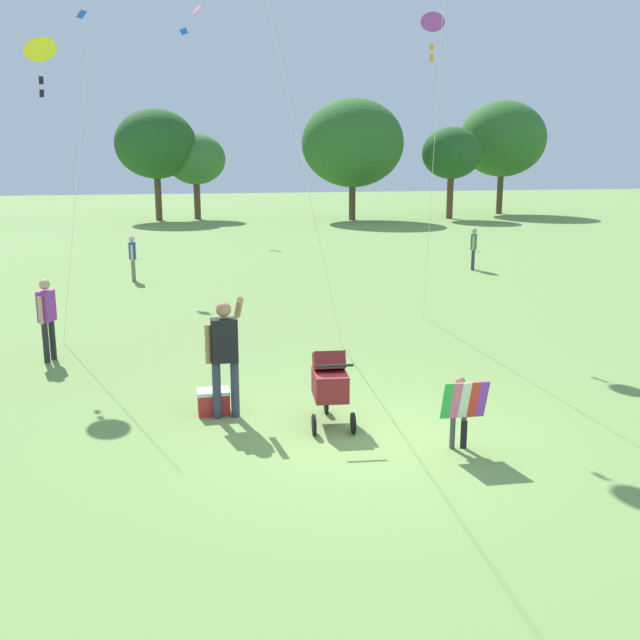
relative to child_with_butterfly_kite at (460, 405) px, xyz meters
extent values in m
plane|color=#75994C|center=(-1.07, 0.66, -0.58)|extent=(120.00, 120.00, 0.00)
cylinder|color=brown|center=(-3.68, 33.54, 0.60)|extent=(0.36, 0.36, 2.36)
ellipsoid|color=#235623|center=(-3.68, 33.54, 3.53)|extent=(4.36, 3.93, 3.71)
cylinder|color=brown|center=(-1.57, 33.88, 0.42)|extent=(0.36, 0.36, 1.99)
ellipsoid|color=#387033|center=(-1.57, 33.88, 2.72)|extent=(3.27, 2.95, 2.78)
cylinder|color=brown|center=(6.78, 31.56, 0.39)|extent=(0.36, 0.36, 1.92)
ellipsoid|color=#2D6628|center=(6.78, 31.56, 3.58)|extent=(5.57, 5.01, 4.74)
cylinder|color=brown|center=(12.39, 31.28, 0.57)|extent=(0.36, 0.36, 2.29)
ellipsoid|color=#235623|center=(12.39, 31.28, 3.04)|extent=(3.34, 3.00, 2.84)
cylinder|color=brown|center=(16.62, 33.82, 0.60)|extent=(0.36, 0.36, 2.35)
ellipsoid|color=#2D6628|center=(16.62, 33.82, 3.87)|extent=(5.24, 4.71, 4.45)
cylinder|color=#4C4C51|center=(0.07, 0.04, -0.35)|extent=(0.07, 0.07, 0.46)
cylinder|color=#4C4C51|center=(-0.07, 0.05, -0.35)|extent=(0.07, 0.07, 0.46)
cube|color=silver|center=(0.00, 0.04, 0.05)|extent=(0.21, 0.13, 0.34)
cylinder|color=#A37556|center=(0.13, 0.04, 0.03)|extent=(0.05, 0.05, 0.31)
cylinder|color=#A37556|center=(-0.12, 0.05, 0.03)|extent=(0.05, 0.05, 0.31)
sphere|color=#A37556|center=(0.00, 0.04, 0.30)|extent=(0.12, 0.12, 0.12)
cube|color=purple|center=(0.22, -0.15, 0.11)|extent=(0.12, 0.18, 0.50)
cube|color=red|center=(0.11, -0.14, 0.11)|extent=(0.12, 0.18, 0.50)
cube|color=white|center=(-0.01, -0.14, 0.11)|extent=(0.12, 0.18, 0.50)
cube|color=pink|center=(-0.12, -0.13, 0.11)|extent=(0.12, 0.18, 0.50)
cube|color=green|center=(-0.23, -0.13, 0.11)|extent=(0.12, 0.18, 0.50)
cube|color=black|center=(-0.01, -0.16, -0.33)|extent=(0.08, 0.02, 0.36)
cylinder|color=#33384C|center=(-2.87, 1.75, -0.17)|extent=(0.12, 0.12, 0.81)
cylinder|color=#33384C|center=(-2.61, 1.75, -0.17)|extent=(0.12, 0.12, 0.81)
cube|color=black|center=(-2.74, 1.75, 0.54)|extent=(0.36, 0.22, 0.61)
cylinder|color=#A37556|center=(-2.96, 1.74, 0.50)|extent=(0.09, 0.09, 0.54)
cylinder|color=#A37556|center=(-2.52, 1.88, 0.96)|extent=(0.09, 0.49, 0.38)
sphere|color=#A37556|center=(-2.74, 1.75, 0.97)|extent=(0.21, 0.21, 0.21)
cylinder|color=black|center=(-1.34, 1.62, -0.44)|extent=(0.07, 0.28, 0.28)
cylinder|color=black|center=(-1.67, 0.84, -0.44)|extent=(0.07, 0.28, 0.28)
cylinder|color=black|center=(-1.16, 0.79, -0.44)|extent=(0.07, 0.28, 0.28)
cube|color=maroon|center=(-1.38, 1.20, -0.02)|extent=(0.50, 0.68, 0.36)
cube|color=maroon|center=(-1.37, 1.32, 0.28)|extent=(0.45, 0.45, 0.35)
cylinder|color=black|center=(-1.42, 0.74, 0.38)|extent=(0.49, 0.08, 0.04)
cylinder|color=silver|center=(-1.36, 3.53, 3.16)|extent=(2.27, 3.28, 7.48)
cone|color=yellow|center=(-5.49, 6.49, 4.85)|extent=(0.73, 0.68, 0.41)
cube|color=black|center=(-5.51, 6.47, 4.31)|extent=(0.08, 0.06, 0.14)
cube|color=black|center=(-5.52, 6.53, 4.09)|extent=(0.09, 0.08, 0.14)
cylinder|color=silver|center=(-5.01, 5.60, 2.06)|extent=(0.97, 1.80, 5.27)
cone|color=purple|center=(2.16, 7.26, 5.69)|extent=(0.63, 0.58, 0.37)
cube|color=#F4A319|center=(2.17, 7.31, 5.20)|extent=(0.08, 0.05, 0.14)
cube|color=#F4A319|center=(2.17, 7.29, 4.98)|extent=(0.08, 0.05, 0.14)
cylinder|color=silver|center=(1.56, 5.40, 2.49)|extent=(1.21, 3.73, 6.14)
cube|color=blue|center=(-6.47, 26.52, 8.78)|extent=(0.48, 0.32, 0.43)
cube|color=pink|center=(-1.52, 28.33, 9.47)|extent=(0.36, 0.53, 0.52)
cube|color=blue|center=(-2.15, 28.26, 8.50)|extent=(0.39, 0.29, 0.40)
cylinder|color=#7F705B|center=(-4.38, 13.65, -0.25)|extent=(0.09, 0.09, 0.65)
cylinder|color=#7F705B|center=(-4.39, 13.45, -0.25)|extent=(0.09, 0.09, 0.65)
cube|color=#284CA8|center=(-4.39, 13.55, 0.31)|extent=(0.19, 0.29, 0.48)
cylinder|color=beige|center=(-4.38, 13.73, 0.28)|extent=(0.07, 0.07, 0.43)
cylinder|color=beige|center=(-4.40, 13.38, 0.28)|extent=(0.07, 0.07, 0.43)
sphere|color=beige|center=(-4.39, 13.55, 0.65)|extent=(0.17, 0.17, 0.17)
cylinder|color=#232328|center=(-5.60, 5.17, -0.21)|extent=(0.11, 0.11, 0.72)
cylinder|color=#232328|center=(-5.52, 5.38, -0.21)|extent=(0.11, 0.11, 0.72)
cube|color=purple|center=(-5.56, 5.28, 0.42)|extent=(0.30, 0.37, 0.54)
cylinder|color=tan|center=(-5.63, 5.09, 0.38)|extent=(0.08, 0.08, 0.48)
cylinder|color=tan|center=(-5.49, 5.46, 0.38)|extent=(0.08, 0.08, 0.48)
sphere|color=tan|center=(-5.56, 5.28, 0.80)|extent=(0.19, 0.19, 0.19)
cylinder|color=#33384C|center=(6.01, 13.40, -0.25)|extent=(0.10, 0.10, 0.65)
cylinder|color=#33384C|center=(6.10, 13.58, -0.25)|extent=(0.10, 0.10, 0.65)
cube|color=#2D8C4C|center=(6.06, 13.49, 0.32)|extent=(0.29, 0.34, 0.49)
cylinder|color=tan|center=(5.98, 13.33, 0.29)|extent=(0.07, 0.07, 0.44)
cylinder|color=tan|center=(6.14, 13.65, 0.29)|extent=(0.07, 0.07, 0.44)
sphere|color=tan|center=(6.06, 13.49, 0.67)|extent=(0.17, 0.17, 0.17)
cube|color=red|center=(-2.90, 1.94, -0.43)|extent=(0.44, 0.32, 0.30)
cube|color=white|center=(-2.90, 1.94, -0.25)|extent=(0.45, 0.33, 0.05)
camera|label=1|loc=(-3.48, -8.03, 3.04)|focal=41.17mm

